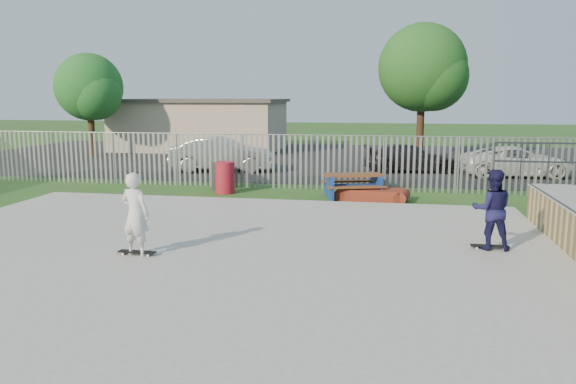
% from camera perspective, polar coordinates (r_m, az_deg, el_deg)
% --- Properties ---
extents(ground, '(120.00, 120.00, 0.00)m').
position_cam_1_polar(ground, '(12.36, -7.94, -6.40)').
color(ground, '#29511C').
rests_on(ground, ground).
extents(concrete_slab, '(15.00, 12.00, 0.15)m').
position_cam_1_polar(concrete_slab, '(12.34, -7.95, -6.07)').
color(concrete_slab, '#989893').
rests_on(concrete_slab, ground).
extents(fence, '(26.04, 16.02, 2.00)m').
position_cam_1_polar(fence, '(16.28, 0.32, 1.22)').
color(fence, gray).
rests_on(fence, ground).
extents(picnic_table, '(2.30, 2.06, 0.82)m').
position_cam_1_polar(picnic_table, '(19.07, 6.60, 0.64)').
color(picnic_table, brown).
rests_on(picnic_table, ground).
extents(funbox, '(2.11, 1.30, 0.39)m').
position_cam_1_polar(funbox, '(18.70, 8.53, -0.26)').
color(funbox, maroon).
rests_on(funbox, ground).
extents(trash_bin_red, '(0.67, 0.67, 1.12)m').
position_cam_1_polar(trash_bin_red, '(19.94, -6.41, 1.46)').
color(trash_bin_red, maroon).
rests_on(trash_bin_red, ground).
extents(trash_bin_grey, '(0.60, 0.60, 0.99)m').
position_cam_1_polar(trash_bin_grey, '(20.80, -6.95, 1.63)').
color(trash_bin_grey, '#262629').
rests_on(trash_bin_grey, ground).
extents(parking_lot, '(40.00, 18.00, 0.02)m').
position_cam_1_polar(parking_lot, '(30.70, 3.05, 3.40)').
color(parking_lot, black).
rests_on(parking_lot, ground).
extents(car_silver, '(4.87, 2.31, 1.54)m').
position_cam_1_polar(car_silver, '(25.59, -6.69, 3.82)').
color(car_silver, '#BABABF').
rests_on(car_silver, parking_lot).
extents(car_dark, '(4.36, 2.21, 1.21)m').
position_cam_1_polar(car_dark, '(25.93, 12.36, 3.38)').
color(car_dark, black).
rests_on(car_dark, parking_lot).
extents(car_white, '(4.73, 2.49, 1.27)m').
position_cam_1_polar(car_white, '(25.69, 22.23, 2.88)').
color(car_white, white).
rests_on(car_white, parking_lot).
extents(building, '(10.40, 6.40, 3.20)m').
position_cam_1_polar(building, '(36.27, -8.85, 6.82)').
color(building, '#C1B095').
rests_on(building, ground).
extents(tree_left, '(3.72, 3.72, 5.74)m').
position_cam_1_polar(tree_left, '(33.59, -19.57, 9.99)').
color(tree_left, '#45301B').
rests_on(tree_left, ground).
extents(tree_mid, '(4.67, 4.67, 7.21)m').
position_cam_1_polar(tree_mid, '(31.29, 13.51, 12.16)').
color(tree_mid, '#41291A').
rests_on(tree_mid, ground).
extents(skateboard_a, '(0.80, 0.21, 0.08)m').
position_cam_1_polar(skateboard_a, '(12.95, 19.81, -5.29)').
color(skateboard_a, black).
rests_on(skateboard_a, concrete_slab).
extents(skateboard_b, '(0.80, 0.21, 0.08)m').
position_cam_1_polar(skateboard_b, '(12.16, -15.08, -6.00)').
color(skateboard_b, black).
rests_on(skateboard_b, concrete_slab).
extents(skater_navy, '(0.85, 0.67, 1.74)m').
position_cam_1_polar(skater_navy, '(12.77, 20.02, -1.68)').
color(skater_navy, '#16143F').
rests_on(skater_navy, concrete_slab).
extents(skater_white, '(0.70, 0.53, 1.74)m').
position_cam_1_polar(skater_white, '(11.97, -15.26, -2.17)').
color(skater_white, silver).
rests_on(skater_white, concrete_slab).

